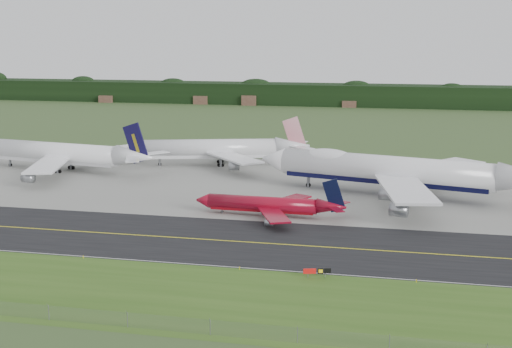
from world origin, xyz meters
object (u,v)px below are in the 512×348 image
object	(u,v)px
jet_red_737	(270,205)
taxiway_sign	(317,271)
jet_navy_gold	(63,154)
jet_ba_747	(395,171)
jet_star_tail	(220,149)

from	to	relation	value
jet_red_737	taxiway_sign	xyz separation A→B (m)	(15.74, -38.71, -1.49)
jet_red_737	jet_navy_gold	world-z (taller)	jet_navy_gold
jet_ba_747	jet_star_tail	size ratio (longest dim) A/B	1.34
jet_navy_gold	taxiway_sign	world-z (taller)	jet_navy_gold
jet_ba_747	taxiway_sign	world-z (taller)	jet_ba_747
jet_star_tail	taxiway_sign	bearing A→B (deg)	-65.90
jet_ba_747	jet_navy_gold	bearing A→B (deg)	172.61
jet_star_tail	jet_ba_747	bearing A→B (deg)	-30.70
jet_navy_gold	taxiway_sign	size ratio (longest dim) A/B	13.49
jet_red_737	jet_ba_747	bearing A→B (deg)	45.00
jet_red_737	jet_star_tail	xyz separation A→B (m)	(-28.03, 59.12, 2.45)
jet_navy_gold	taxiway_sign	xyz separation A→B (m)	(86.49, -77.99, -4.10)
jet_star_tail	taxiway_sign	world-z (taller)	jet_star_tail
jet_ba_747	jet_star_tail	distance (m)	63.61
jet_navy_gold	jet_star_tail	size ratio (longest dim) A/B	1.09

